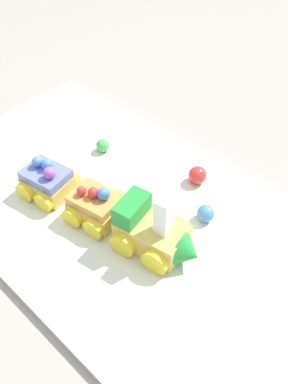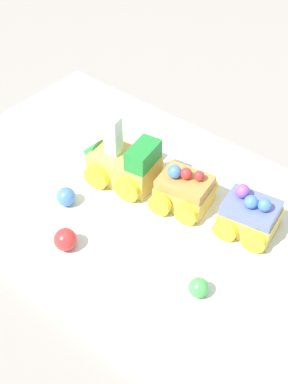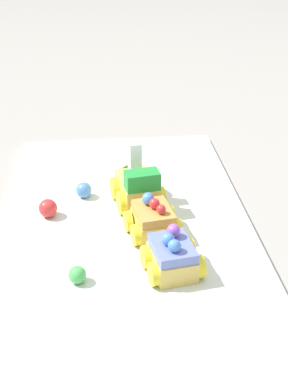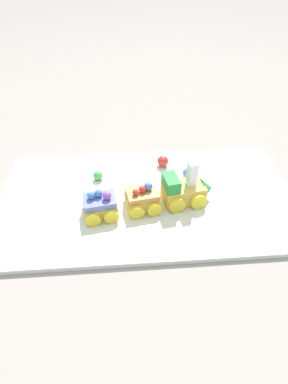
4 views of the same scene
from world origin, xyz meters
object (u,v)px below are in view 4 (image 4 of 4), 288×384
object	(u,v)px
gumball_red	(163,161)
gumball_blue	(188,173)
cake_car_blueberry	(100,206)
cake_train_locomotive	(186,190)
gumball_green	(98,175)
cake_car_caramel	(142,199)

from	to	relation	value
gumball_red	gumball_blue	world-z (taller)	gumball_red
cake_car_blueberry	gumball_red	size ratio (longest dim) A/B	2.81
cake_train_locomotive	cake_car_blueberry	distance (m)	0.20
gumball_blue	gumball_red	bearing A→B (deg)	135.33
cake_car_blueberry	gumball_green	bearing A→B (deg)	85.79
cake_car_caramel	cake_car_blueberry	xyz separation A→B (m)	(-0.10, -0.02, 0.00)
cake_car_caramel	gumball_blue	size ratio (longest dim) A/B	3.14
cake_car_blueberry	gumball_green	world-z (taller)	cake_car_blueberry
cake_train_locomotive	gumball_red	size ratio (longest dim) A/B	4.17
gumball_red	gumball_green	xyz separation A→B (m)	(-0.18, -0.05, -0.00)
gumball_green	gumball_blue	world-z (taller)	gumball_blue
cake_car_blueberry	gumball_blue	bearing A→B (deg)	19.56
cake_car_blueberry	gumball_green	size ratio (longest dim) A/B	3.45
cake_car_caramel	gumball_blue	bearing A→B (deg)	30.93
cake_car_caramel	gumball_green	xyz separation A→B (m)	(-0.11, 0.12, -0.01)
cake_car_blueberry	gumball_red	distance (m)	0.24
cake_car_blueberry	cake_train_locomotive	bearing A→B (deg)	-0.01
cake_car_blueberry	cake_car_caramel	bearing A→B (deg)	-0.03
cake_car_blueberry	gumball_red	bearing A→B (deg)	38.43
cake_car_blueberry	gumball_blue	xyz separation A→B (m)	(0.22, 0.12, -0.01)
cake_car_blueberry	gumball_blue	world-z (taller)	cake_car_blueberry
cake_train_locomotive	gumball_green	xyz separation A→B (m)	(-0.21, 0.10, -0.02)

